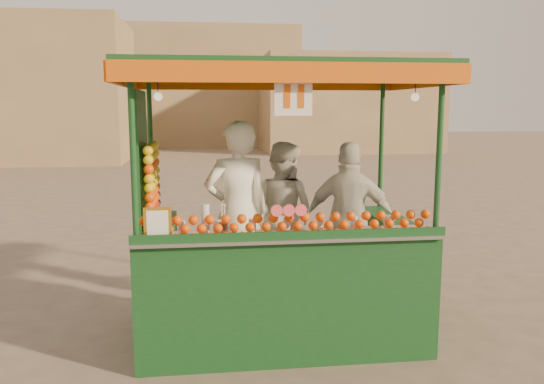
{
  "coord_description": "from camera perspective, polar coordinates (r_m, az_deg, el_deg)",
  "views": [
    {
      "loc": [
        -0.78,
        -5.28,
        2.33
      ],
      "look_at": [
        -0.08,
        0.16,
        1.47
      ],
      "focal_mm": 36.24,
      "sensor_mm": 36.0,
      "label": 1
    }
  ],
  "objects": [
    {
      "name": "vendor_left",
      "position": [
        5.66,
        -3.63,
        -2.11
      ],
      "size": [
        0.76,
        0.58,
        1.88
      ],
      "rotation": [
        0.0,
        0.0,
        3.35
      ],
      "color": "white",
      "rests_on": "ground"
    },
    {
      "name": "building_right",
      "position": [
        30.3,
        7.7,
        9.06
      ],
      "size": [
        9.0,
        6.0,
        5.0
      ],
      "primitive_type": "cube",
      "color": "tan",
      "rests_on": "ground"
    },
    {
      "name": "vendor_middle",
      "position": [
        6.23,
        1.1,
        -2.23
      ],
      "size": [
        1.0,
        0.99,
        1.63
      ],
      "rotation": [
        0.0,
        0.0,
        2.41
      ],
      "color": "silver",
      "rests_on": "ground"
    },
    {
      "name": "ground",
      "position": [
        5.83,
        1.03,
        -14.72
      ],
      "size": [
        90.0,
        90.0,
        0.0
      ],
      "primitive_type": "plane",
      "color": "brown",
      "rests_on": "ground"
    },
    {
      "name": "juice_cart",
      "position": [
        5.51,
        0.08,
        -6.33
      ],
      "size": [
        3.01,
        1.95,
        2.73
      ],
      "color": "#103D16",
      "rests_on": "ground"
    },
    {
      "name": "building_center",
      "position": [
        35.33,
        -9.41,
        10.6
      ],
      "size": [
        14.0,
        7.0,
        7.0
      ],
      "primitive_type": "cube",
      "color": "tan",
      "rests_on": "ground"
    },
    {
      "name": "building_left",
      "position": [
        26.6,
        -25.64,
        9.41
      ],
      "size": [
        10.0,
        6.0,
        6.0
      ],
      "primitive_type": "cube",
      "color": "tan",
      "rests_on": "ground"
    },
    {
      "name": "vendor_right",
      "position": [
        5.86,
        8.08,
        -2.9
      ],
      "size": [
        1.05,
        0.67,
        1.66
      ],
      "rotation": [
        0.0,
        0.0,
        2.84
      ],
      "color": "silver",
      "rests_on": "ground"
    }
  ]
}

